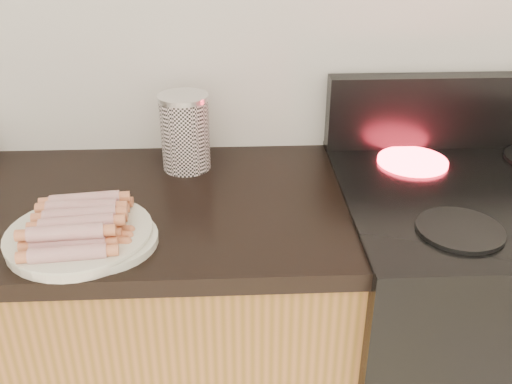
{
  "coord_description": "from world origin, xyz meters",
  "views": [
    {
      "loc": [
        0.14,
        0.52,
        1.54
      ],
      "look_at": [
        0.19,
        1.62,
        0.95
      ],
      "focal_mm": 40.0,
      "sensor_mm": 36.0,
      "label": 1
    }
  ],
  "objects_px": {
    "stove": "(470,339)",
    "main_plate": "(80,237)",
    "side_plate": "(102,241)",
    "canister": "(185,132)"
  },
  "relations": [
    {
      "from": "stove",
      "to": "main_plate",
      "type": "xyz_separation_m",
      "value": [
        -0.96,
        -0.15,
        0.45
      ]
    },
    {
      "from": "main_plate",
      "to": "side_plate",
      "type": "height_order",
      "value": "main_plate"
    },
    {
      "from": "side_plate",
      "to": "canister",
      "type": "relative_size",
      "value": 1.16
    },
    {
      "from": "side_plate",
      "to": "canister",
      "type": "bearing_deg",
      "value": 67.21
    },
    {
      "from": "side_plate",
      "to": "canister",
      "type": "height_order",
      "value": "canister"
    },
    {
      "from": "stove",
      "to": "side_plate",
      "type": "xyz_separation_m",
      "value": [
        -0.91,
        -0.17,
        0.45
      ]
    },
    {
      "from": "canister",
      "to": "side_plate",
      "type": "bearing_deg",
      "value": -112.79
    },
    {
      "from": "side_plate",
      "to": "main_plate",
      "type": "bearing_deg",
      "value": 163.67
    },
    {
      "from": "canister",
      "to": "main_plate",
      "type": "bearing_deg",
      "value": -119.84
    },
    {
      "from": "stove",
      "to": "side_plate",
      "type": "relative_size",
      "value": 4.01
    }
  ]
}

